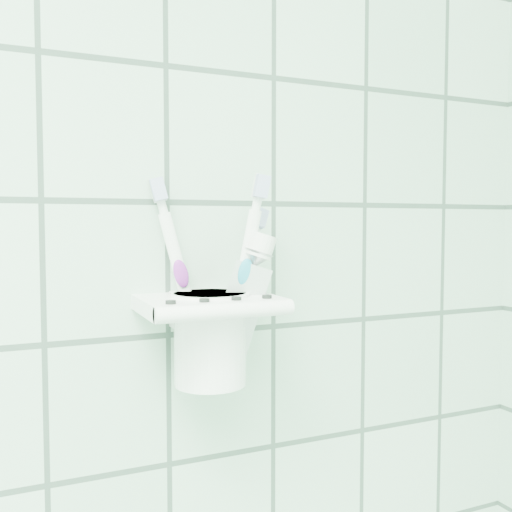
{
  "coord_description": "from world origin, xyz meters",
  "views": [
    {
      "loc": [
        0.46,
        0.61,
        1.37
      ],
      "look_at": [
        0.68,
        1.1,
        1.34
      ],
      "focal_mm": 40.0,
      "sensor_mm": 36.0,
      "label": 1
    }
  ],
  "objects_px": {
    "cup": "(210,335)",
    "toothpaste_tube": "(220,290)",
    "toothbrush_orange": "(225,272)",
    "toothbrush_blue": "(216,286)",
    "toothbrush_pink": "(206,272)",
    "holder_bracket": "(208,305)"
  },
  "relations": [
    {
      "from": "toothbrush_pink",
      "to": "toothbrush_orange",
      "type": "bearing_deg",
      "value": -28.91
    },
    {
      "from": "holder_bracket",
      "to": "cup",
      "type": "relative_size",
      "value": 1.43
    },
    {
      "from": "holder_bracket",
      "to": "toothpaste_tube",
      "type": "distance_m",
      "value": 0.02
    },
    {
      "from": "toothpaste_tube",
      "to": "toothbrush_pink",
      "type": "bearing_deg",
      "value": 148.34
    },
    {
      "from": "holder_bracket",
      "to": "toothbrush_orange",
      "type": "relative_size",
      "value": 0.64
    },
    {
      "from": "cup",
      "to": "toothbrush_pink",
      "type": "height_order",
      "value": "toothbrush_pink"
    },
    {
      "from": "cup",
      "to": "toothbrush_blue",
      "type": "relative_size",
      "value": 0.51
    },
    {
      "from": "holder_bracket",
      "to": "toothpaste_tube",
      "type": "height_order",
      "value": "toothpaste_tube"
    },
    {
      "from": "cup",
      "to": "toothbrush_orange",
      "type": "relative_size",
      "value": 0.45
    },
    {
      "from": "toothpaste_tube",
      "to": "holder_bracket",
      "type": "bearing_deg",
      "value": -139.48
    },
    {
      "from": "toothbrush_pink",
      "to": "toothbrush_blue",
      "type": "bearing_deg",
      "value": -78.96
    },
    {
      "from": "holder_bracket",
      "to": "toothpaste_tube",
      "type": "xyz_separation_m",
      "value": [
        0.01,
        0.0,
        0.01
      ]
    },
    {
      "from": "cup",
      "to": "toothpaste_tube",
      "type": "distance_m",
      "value": 0.05
    },
    {
      "from": "cup",
      "to": "toothbrush_blue",
      "type": "height_order",
      "value": "toothbrush_blue"
    },
    {
      "from": "holder_bracket",
      "to": "toothbrush_orange",
      "type": "distance_m",
      "value": 0.04
    },
    {
      "from": "cup",
      "to": "holder_bracket",
      "type": "bearing_deg",
      "value": -129.85
    },
    {
      "from": "toothbrush_blue",
      "to": "toothbrush_pink",
      "type": "bearing_deg",
      "value": 95.27
    },
    {
      "from": "toothbrush_blue",
      "to": "toothbrush_orange",
      "type": "relative_size",
      "value": 0.87
    },
    {
      "from": "cup",
      "to": "toothbrush_blue",
      "type": "xyz_separation_m",
      "value": [
        0.0,
        -0.01,
        0.05
      ]
    },
    {
      "from": "toothbrush_blue",
      "to": "toothbrush_orange",
      "type": "height_order",
      "value": "toothbrush_orange"
    },
    {
      "from": "cup",
      "to": "toothpaste_tube",
      "type": "relative_size",
      "value": 0.58
    },
    {
      "from": "toothbrush_pink",
      "to": "toothbrush_orange",
      "type": "distance_m",
      "value": 0.02
    }
  ]
}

